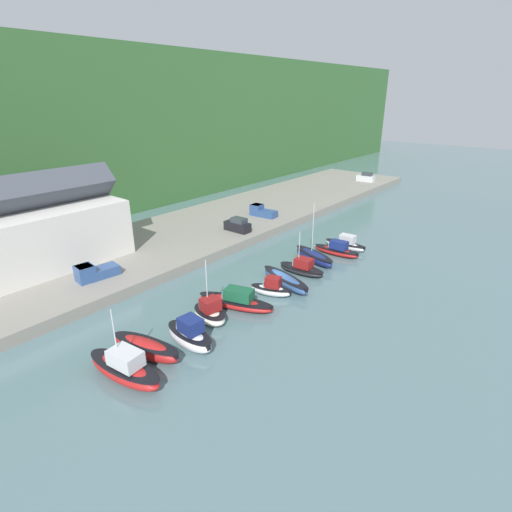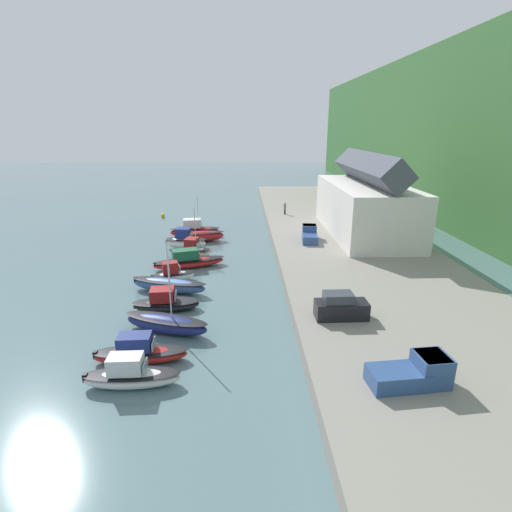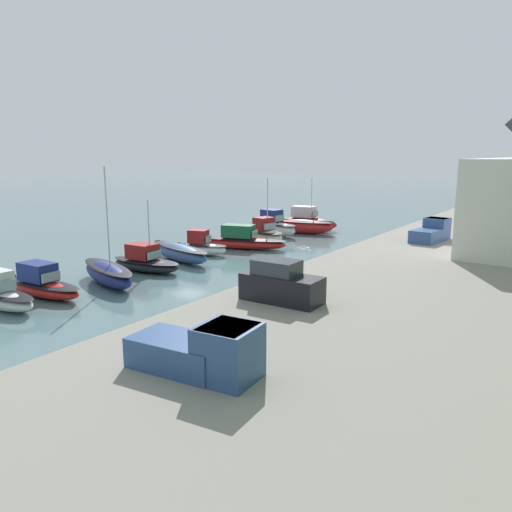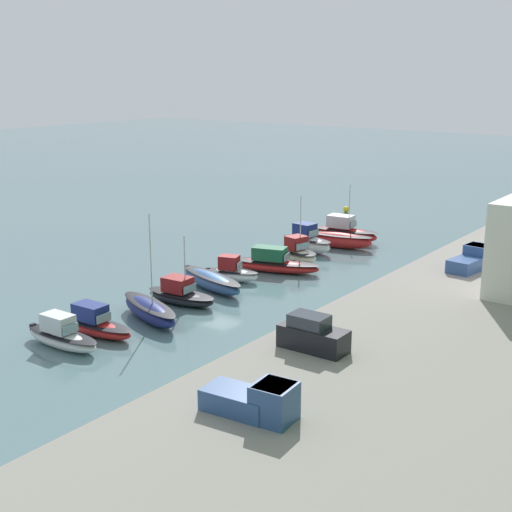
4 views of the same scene
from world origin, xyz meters
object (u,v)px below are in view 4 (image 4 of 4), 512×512
object	(u,v)px
moored_boat_0	(343,232)
moored_boat_7	(180,294)
parked_car_1	(312,335)
pickup_truck_1	(472,259)
moored_boat_9	(94,324)
moored_boat_5	(231,272)
pickup_truck_0	(257,401)
moored_boat_6	(211,281)
mooring_buoy_0	(346,209)
moored_boat_2	(306,242)
moored_boat_10	(61,336)
moored_boat_8	(149,310)
moored_boat_4	(273,263)
moored_boat_3	(297,253)
moored_boat_1	(339,240)

from	to	relation	value
moored_boat_0	moored_boat_7	xyz separation A→B (m)	(25.84, 0.25, -0.28)
parked_car_1	pickup_truck_1	distance (m)	23.45
moored_boat_9	moored_boat_5	bearing A→B (deg)	178.61
pickup_truck_0	pickup_truck_1	bearing A→B (deg)	176.59
moored_boat_0	moored_boat_6	distance (m)	21.62
moored_boat_9	pickup_truck_0	distance (m)	18.43
moored_boat_9	pickup_truck_1	xyz separation A→B (m)	(-27.24, 16.56, 1.37)
parked_car_1	pickup_truck_1	world-z (taller)	parked_car_1
moored_boat_6	mooring_buoy_0	distance (m)	36.43
moored_boat_2	mooring_buoy_0	size ratio (longest dim) A/B	7.36
moored_boat_9	moored_boat_10	bearing A→B (deg)	0.53
moored_boat_9	moored_boat_10	world-z (taller)	moored_boat_10
moored_boat_7	pickup_truck_0	world-z (taller)	moored_boat_7
parked_car_1	pickup_truck_0	xyz separation A→B (m)	(8.89, 2.38, -0.10)
moored_boat_2	moored_boat_8	distance (m)	23.78
moored_boat_4	mooring_buoy_0	world-z (taller)	moored_boat_4
moored_boat_10	moored_boat_3	bearing A→B (deg)	176.67
moored_boat_7	parked_car_1	world-z (taller)	moored_boat_7
pickup_truck_0	mooring_buoy_0	world-z (taller)	pickup_truck_0
moored_boat_6	moored_boat_9	distance (m)	12.70
moored_boat_4	moored_boat_6	distance (m)	7.56
moored_boat_1	moored_boat_10	distance (m)	34.33
moored_boat_10	pickup_truck_1	xyz separation A→B (m)	(-30.10, 16.41, 1.33)
pickup_truck_0	moored_boat_0	bearing A→B (deg)	-161.30
moored_boat_2	moored_boat_10	xyz separation A→B (m)	(30.83, 0.65, -0.30)
moored_boat_1	parked_car_1	xyz separation A→B (m)	(27.63, 14.06, 1.37)
moored_boat_0	pickup_truck_0	distance (m)	43.15
moored_boat_1	moored_boat_10	xyz separation A→B (m)	(34.31, -1.08, -0.06)
moored_boat_1	moored_boat_7	world-z (taller)	moored_boat_7
moored_boat_4	moored_boat_7	world-z (taller)	moored_boat_7
moored_boat_2	pickup_truck_0	distance (m)	37.72
moored_boat_7	moored_boat_9	world-z (taller)	moored_boat_7
moored_boat_4	moored_boat_8	xyz separation A→B (m)	(15.95, 0.25, -0.03)
moored_boat_3	mooring_buoy_0	bearing A→B (deg)	-147.40
moored_boat_4	moored_boat_9	size ratio (longest dim) A/B	1.30
moored_boat_1	moored_boat_10	world-z (taller)	moored_boat_10
moored_boat_0	moored_boat_7	bearing A→B (deg)	-5.84
pickup_truck_0	moored_boat_8	bearing A→B (deg)	-124.82
pickup_truck_0	pickup_truck_1	size ratio (longest dim) A/B	1.00
moored_boat_0	moored_boat_3	world-z (taller)	moored_boat_3
moored_boat_3	moored_boat_8	bearing A→B (deg)	13.46
moored_boat_6	moored_boat_8	size ratio (longest dim) A/B	1.03
moored_boat_3	parked_car_1	size ratio (longest dim) A/B	1.54
parked_car_1	moored_boat_1	bearing A→B (deg)	-154.04
moored_boat_0	moored_boat_4	bearing A→B (deg)	-3.02
moored_boat_5	moored_boat_8	world-z (taller)	moored_boat_8
moored_boat_1	moored_boat_9	world-z (taller)	moored_boat_9
parked_car_1	mooring_buoy_0	xyz separation A→B (m)	(-44.55, -22.74, -1.82)
moored_boat_5	moored_boat_9	xyz separation A→B (m)	(15.56, 0.24, -0.06)
parked_car_1	moored_boat_4	bearing A→B (deg)	-139.72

